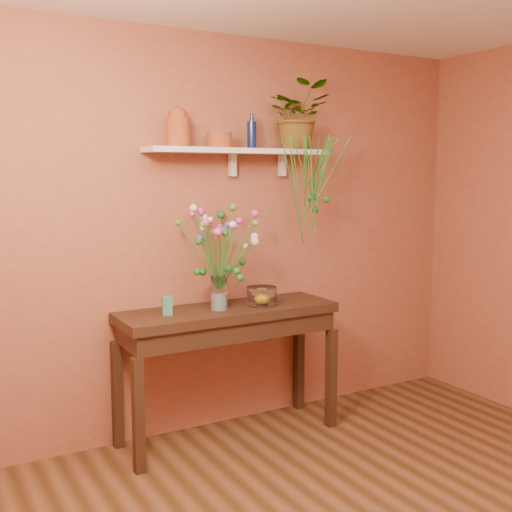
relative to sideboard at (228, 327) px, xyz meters
name	(u,v)px	position (x,y,z in m)	size (l,w,h in m)	color
room	(438,274)	(0.10, -1.74, 0.59)	(4.04, 4.04, 2.70)	brown
sideboard	(228,327)	(0.00, 0.00, 0.00)	(1.47, 0.47, 0.89)	#3C2415
wall_shelf	(240,152)	(0.16, 0.13, 1.15)	(1.30, 0.24, 0.19)	white
terracotta_jug	(178,128)	(-0.29, 0.11, 1.30)	(0.18, 0.18, 0.25)	#A13C1A
terracotta_pot	(219,140)	(0.00, 0.11, 1.23)	(0.17, 0.17, 0.10)	#A13C1A
blue_bottle	(252,134)	(0.25, 0.12, 1.27)	(0.08, 0.08, 0.23)	#0C1944
spider_plant	(298,116)	(0.62, 0.11, 1.41)	(0.42, 0.37, 0.47)	#216825
plant_fronds	(314,187)	(0.66, -0.03, 0.92)	(0.56, 0.33, 0.74)	#216825
glass_vase	(219,295)	(-0.08, -0.03, 0.22)	(0.11, 0.11, 0.22)	white
bouquet	(222,238)	(-0.06, -0.03, 0.60)	(0.53, 0.53, 0.56)	#386B28
glass_bowl	(262,297)	(0.24, -0.04, 0.19)	(0.20, 0.20, 0.12)	white
lemon	(262,299)	(0.24, -0.04, 0.17)	(0.08, 0.08, 0.08)	gold
carton	(167,306)	(-0.43, -0.01, 0.19)	(0.06, 0.04, 0.12)	teal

